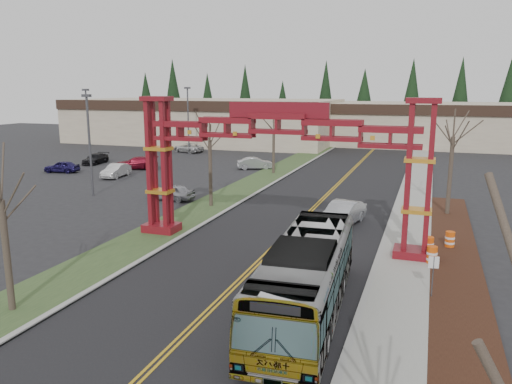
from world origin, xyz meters
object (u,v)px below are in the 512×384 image
at_px(parked_car_far_a, 255,163).
at_px(barrel_south, 432,256).
at_px(gateway_arch, 278,147).
at_px(bare_tree_median_mid, 210,141).
at_px(parked_car_mid_a, 136,163).
at_px(retail_building_west, 205,121).
at_px(light_pole_mid, 88,121).
at_px(transit_bus, 306,277).
at_px(bare_tree_right_far, 453,137).
at_px(street_sign, 433,269).
at_px(barrel_north, 450,240).
at_px(parked_car_mid_b, 62,167).
at_px(light_pole_near, 89,138).
at_px(light_pole_far, 188,116).
at_px(bare_tree_median_near, 1,201).
at_px(bare_tree_median_far, 274,130).
at_px(barrel_mid, 428,246).
at_px(silver_sedan, 342,214).
at_px(retail_building_east, 442,124).
at_px(parked_car_far_b, 188,148).
at_px(parked_car_far_c, 95,159).
at_px(parked_car_near_b, 116,171).

bearing_deg(parked_car_far_a, barrel_south, -168.60).
relative_size(gateway_arch, bare_tree_median_mid, 2.51).
bearing_deg(parked_car_mid_a, retail_building_west, 165.49).
xyz_separation_m(parked_car_far_a, light_pole_mid, (-21.48, -2.57, 4.71)).
relative_size(transit_bus, light_pole_mid, 1.28).
distance_m(parked_car_mid_a, bare_tree_right_far, 36.44).
relative_size(street_sign, barrel_north, 1.93).
bearing_deg(transit_bus, parked_car_mid_b, 139.12).
xyz_separation_m(retail_building_west, parked_car_mid_a, (5.68, -31.51, -3.02)).
relative_size(light_pole_near, light_pole_far, 0.93).
bearing_deg(bare_tree_median_near, barrel_north, 40.57).
height_order(parked_car_mid_b, bare_tree_median_mid, bare_tree_median_mid).
bearing_deg(bare_tree_median_far, barrel_mid, -54.97).
height_order(silver_sedan, bare_tree_median_near, bare_tree_median_near).
distance_m(parked_car_mid_b, bare_tree_median_far, 24.45).
distance_m(bare_tree_right_far, barrel_south, 13.22).
bearing_deg(parked_car_far_a, bare_tree_right_far, -151.15).
relative_size(gateway_arch, parked_car_far_a, 4.30).
bearing_deg(street_sign, barrel_mid, 92.18).
height_order(retail_building_west, barrel_south, retail_building_west).
relative_size(retail_building_east, street_sign, 18.92).
relative_size(gateway_arch, silver_sedan, 3.63).
relative_size(retail_building_east, parked_car_far_b, 7.67).
relative_size(parked_car_mid_a, barrel_mid, 4.53).
distance_m(parked_car_mid_b, parked_car_far_b, 21.90).
xyz_separation_m(retail_building_east, parked_car_far_b, (-35.82, -23.13, -2.82)).
relative_size(gateway_arch, street_sign, 9.06).
xyz_separation_m(transit_bus, bare_tree_median_near, (-11.98, -3.83, 3.18)).
relative_size(parked_car_far_b, barrel_north, 4.76).
distance_m(silver_sedan, parked_car_far_b, 43.87).
height_order(retail_building_west, bare_tree_median_far, retail_building_west).
relative_size(light_pole_mid, barrel_mid, 8.35).
relative_size(retail_building_west, bare_tree_median_near, 6.78).
height_order(parked_car_far_c, light_pole_mid, light_pole_mid).
xyz_separation_m(parked_car_mid_a, light_pole_mid, (-8.16, 2.07, 4.67)).
height_order(transit_bus, parked_car_mid_b, transit_bus).
distance_m(bare_tree_median_near, bare_tree_median_far, 37.41).
bearing_deg(parked_car_far_c, retail_building_west, 80.57).
bearing_deg(bare_tree_median_far, bare_tree_median_near, -90.00).
bearing_deg(bare_tree_median_mid, silver_sedan, -10.95).
relative_size(parked_car_far_c, barrel_south, 4.13).
relative_size(silver_sedan, barrel_north, 4.82).
bearing_deg(bare_tree_median_mid, barrel_mid, -22.75).
bearing_deg(parked_car_near_b, silver_sedan, -29.29).
bearing_deg(street_sign, parked_car_far_a, 121.64).
relative_size(bare_tree_right_far, light_pole_near, 0.89).
xyz_separation_m(parked_car_mid_b, parked_car_far_a, (19.98, 9.55, 0.03)).
relative_size(gateway_arch, retail_building_west, 0.40).
distance_m(parked_car_near_b, barrel_north, 36.21).
distance_m(transit_bus, parked_car_near_b, 37.58).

